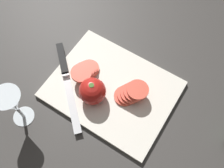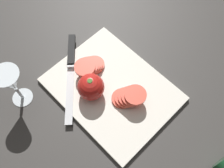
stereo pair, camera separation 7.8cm
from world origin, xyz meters
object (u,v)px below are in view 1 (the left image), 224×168
(whole_tomato, at_px, (92,91))
(wine_glass, at_px, (12,104))
(tomato_slice_stack_near, at_px, (86,71))
(knife, at_px, (64,68))
(tomato_slice_stack_far, at_px, (131,93))

(whole_tomato, bearing_deg, wine_glass, -131.88)
(wine_glass, relative_size, tomato_slice_stack_near, 1.49)
(whole_tomato, xyz_separation_m, knife, (-0.13, 0.03, -0.03))
(whole_tomato, height_order, tomato_slice_stack_near, whole_tomato)
(whole_tomato, bearing_deg, tomato_slice_stack_far, 33.55)
(knife, xyz_separation_m, tomato_slice_stack_far, (0.23, 0.03, 0.02))
(knife, bearing_deg, whole_tomato, 29.38)
(whole_tomato, height_order, tomato_slice_stack_far, whole_tomato)
(tomato_slice_stack_near, bearing_deg, whole_tomato, -39.99)
(wine_glass, relative_size, knife, 0.62)
(tomato_slice_stack_far, bearing_deg, knife, -172.27)
(whole_tomato, relative_size, tomato_slice_stack_near, 0.80)
(wine_glass, distance_m, knife, 0.21)
(wine_glass, distance_m, whole_tomato, 0.22)
(knife, relative_size, tomato_slice_stack_near, 2.40)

